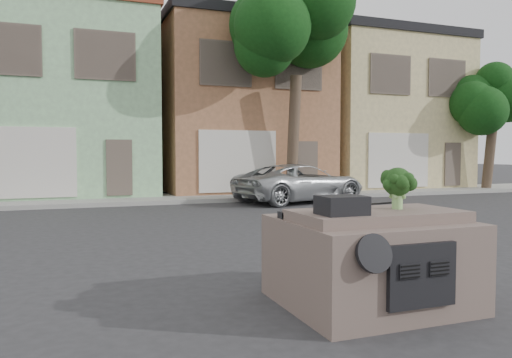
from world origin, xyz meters
TOP-DOWN VIEW (x-y plane):
  - ground_plane at (0.00, 0.00)m, footprint 120.00×120.00m
  - sidewalk at (0.00, 10.50)m, footprint 40.00×3.00m
  - townhouse_mint at (-3.50, 14.50)m, footprint 7.20×8.20m
  - townhouse_tan at (4.00, 14.50)m, footprint 7.20×8.20m
  - townhouse_beige at (11.50, 14.50)m, footprint 7.20×8.20m
  - silver_pickup at (4.58, 8.27)m, footprint 5.36×3.40m
  - tree_near at (5.00, 9.80)m, footprint 4.40×4.00m
  - tree_far at (15.00, 9.80)m, footprint 3.20×3.00m
  - car_dashboard at (0.00, -3.00)m, footprint 2.00×1.80m
  - instrument_hump at (-0.58, -3.35)m, footprint 0.48×0.38m
  - wiper_arm at (0.28, -2.62)m, footprint 0.69×0.15m
  - broccoli at (0.30, -3.11)m, footprint 0.42×0.42m

SIDE VIEW (x-z plane):
  - ground_plane at x=0.00m, z-range 0.00..0.00m
  - silver_pickup at x=4.58m, z-range -0.69..0.69m
  - sidewalk at x=0.00m, z-range 0.00..0.15m
  - car_dashboard at x=0.00m, z-range 0.00..1.12m
  - wiper_arm at x=0.28m, z-range 1.12..1.14m
  - instrument_hump at x=-0.58m, z-range 1.12..1.32m
  - broccoli at x=0.30m, z-range 1.12..1.62m
  - tree_far at x=15.00m, z-range 0.00..6.00m
  - townhouse_mint at x=-3.50m, z-range 0.00..7.55m
  - townhouse_tan at x=4.00m, z-range 0.00..7.55m
  - townhouse_beige at x=11.50m, z-range 0.00..7.55m
  - tree_near at x=5.00m, z-range 0.00..8.50m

